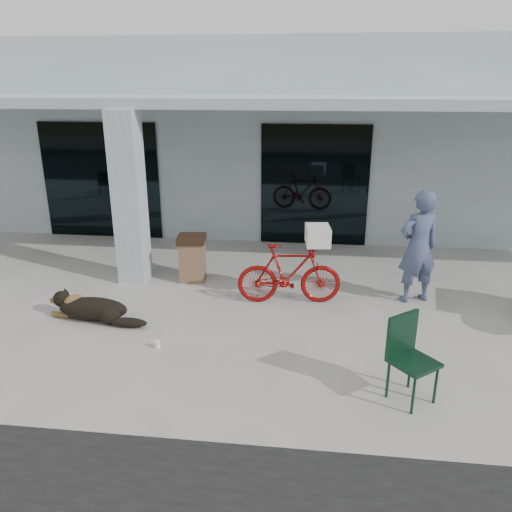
# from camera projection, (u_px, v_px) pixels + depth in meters

# --- Properties ---
(ground) EXTENTS (80.00, 80.00, 0.00)m
(ground) POSITION_uv_depth(u_px,v_px,m) (182.00, 344.00, 7.17)
(ground) COLOR #BBB7B0
(ground) RESTS_ON ground
(building) EXTENTS (22.00, 7.00, 4.50)m
(building) POSITION_uv_depth(u_px,v_px,m) (254.00, 130.00, 14.39)
(building) COLOR silver
(building) RESTS_ON ground
(storefront_glass_left) EXTENTS (2.80, 0.06, 2.70)m
(storefront_glass_left) POSITION_uv_depth(u_px,v_px,m) (101.00, 181.00, 11.75)
(storefront_glass_left) COLOR black
(storefront_glass_left) RESTS_ON ground
(storefront_glass_right) EXTENTS (2.40, 0.06, 2.70)m
(storefront_glass_right) POSITION_uv_depth(u_px,v_px,m) (314.00, 186.00, 11.19)
(storefront_glass_right) COLOR black
(storefront_glass_right) RESTS_ON ground
(column) EXTENTS (0.50, 0.50, 3.12)m
(column) POSITION_uv_depth(u_px,v_px,m) (129.00, 199.00, 8.98)
(column) COLOR silver
(column) RESTS_ON ground
(overhang) EXTENTS (22.00, 2.80, 0.18)m
(overhang) POSITION_uv_depth(u_px,v_px,m) (222.00, 101.00, 9.49)
(overhang) COLOR silver
(overhang) RESTS_ON column
(bicycle) EXTENTS (1.78, 0.68, 1.04)m
(bicycle) POSITION_uv_depth(u_px,v_px,m) (289.00, 274.00, 8.34)
(bicycle) COLOR maroon
(bicycle) RESTS_ON ground
(laundry_basket) EXTENTS (0.44, 0.55, 0.30)m
(laundry_basket) POSITION_uv_depth(u_px,v_px,m) (318.00, 235.00, 8.12)
(laundry_basket) COLOR white
(laundry_basket) RESTS_ON bicycle
(dog) EXTENTS (1.33, 0.63, 0.42)m
(dog) POSITION_uv_depth(u_px,v_px,m) (93.00, 307.00, 7.82)
(dog) COLOR black
(dog) RESTS_ON ground
(cup_near_dog) EXTENTS (0.11, 0.11, 0.11)m
(cup_near_dog) POSITION_uv_depth(u_px,v_px,m) (157.00, 344.00, 7.04)
(cup_near_dog) COLOR white
(cup_near_dog) RESTS_ON ground
(cafe_chair_far_a) EXTENTS (0.69, 0.70, 1.04)m
(cafe_chair_far_a) POSITION_uv_depth(u_px,v_px,m) (414.00, 361.00, 5.73)
(cafe_chair_far_a) COLOR #123522
(cafe_chair_far_a) RESTS_ON ground
(person) EXTENTS (0.82, 0.68, 1.93)m
(person) POSITION_uv_depth(u_px,v_px,m) (418.00, 247.00, 8.28)
(person) COLOR #465277
(person) RESTS_ON ground
(trash_receptacle) EXTENTS (0.56, 0.56, 0.87)m
(trash_receptacle) POSITION_uv_depth(u_px,v_px,m) (192.00, 258.00, 9.36)
(trash_receptacle) COLOR brown
(trash_receptacle) RESTS_ON ground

